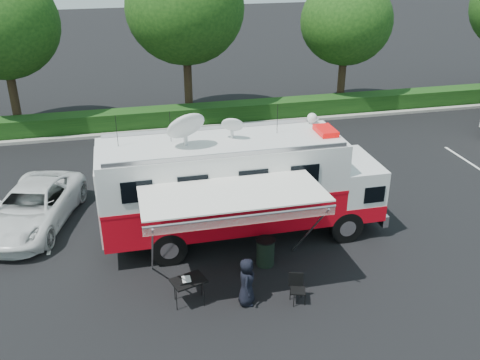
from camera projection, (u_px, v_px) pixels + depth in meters
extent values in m
plane|color=black|center=(243.00, 235.00, 18.57)|extent=(120.00, 120.00, 0.00)
cube|color=#9E998E|center=(268.00, 123.00, 29.04)|extent=(60.00, 0.35, 0.15)
cube|color=black|center=(264.00, 110.00, 29.65)|extent=(60.00, 1.20, 1.00)
cylinder|color=black|center=(13.00, 90.00, 27.22)|extent=(0.44, 0.44, 4.40)
ellipsoid|color=#14380F|center=(0.00, 24.00, 25.82)|extent=(5.63, 5.63, 5.35)
cylinder|color=black|center=(188.00, 76.00, 28.98)|extent=(0.44, 0.44, 4.80)
ellipsoid|color=#14380F|center=(185.00, 7.00, 27.46)|extent=(6.14, 6.14, 5.84)
cylinder|color=black|center=(342.00, 74.00, 31.00)|extent=(0.44, 0.44, 4.00)
ellipsoid|color=#14380F|center=(346.00, 21.00, 29.73)|extent=(5.12, 5.12, 4.86)
cube|color=silver|center=(55.00, 215.00, 19.88)|extent=(0.12, 5.50, 0.01)
cube|color=silver|center=(213.00, 198.00, 21.11)|extent=(0.12, 5.50, 0.01)
cube|color=silver|center=(354.00, 183.00, 22.34)|extent=(0.12, 5.50, 0.01)
cube|color=black|center=(243.00, 221.00, 18.33)|extent=(8.86, 1.44, 0.31)
cylinder|color=black|center=(346.00, 226.00, 18.01)|extent=(1.13, 0.33, 1.13)
cylinder|color=black|center=(322.00, 197.00, 20.00)|extent=(1.13, 0.33, 1.13)
cylinder|color=black|center=(169.00, 248.00, 16.79)|extent=(1.13, 0.33, 1.13)
cylinder|color=black|center=(162.00, 214.00, 18.78)|extent=(1.13, 0.33, 1.13)
cube|color=silver|center=(369.00, 205.00, 19.27)|extent=(0.21, 2.57, 0.41)
cube|color=silver|center=(352.00, 183.00, 18.69)|extent=(1.44, 2.57, 1.75)
cube|color=red|center=(350.00, 199.00, 18.96)|extent=(1.46, 2.59, 0.57)
cube|color=black|center=(371.00, 173.00, 18.70)|extent=(0.12, 2.27, 0.72)
cube|color=red|center=(222.00, 203.00, 17.85)|extent=(7.83, 2.57, 1.24)
cube|color=red|center=(222.00, 187.00, 17.59)|extent=(7.85, 2.59, 0.10)
cube|color=silver|center=(222.00, 165.00, 17.26)|extent=(7.83, 2.57, 1.44)
cube|color=silver|center=(221.00, 143.00, 16.93)|extent=(7.83, 2.57, 0.08)
cube|color=#CC0505|center=(326.00, 131.00, 17.58)|extent=(0.57, 0.98, 0.16)
sphere|color=silver|center=(312.00, 118.00, 18.43)|extent=(0.35, 0.35, 0.35)
ellipsoid|color=silver|center=(186.00, 126.00, 16.25)|extent=(1.24, 1.24, 0.37)
ellipsoid|color=silver|center=(233.00, 125.00, 16.97)|extent=(0.72, 0.72, 0.21)
cylinder|color=black|center=(117.00, 131.00, 16.41)|extent=(0.02, 0.02, 1.03)
cylinder|color=black|center=(170.00, 127.00, 16.75)|extent=(0.02, 0.02, 1.03)
cylinder|color=black|center=(277.00, 119.00, 17.47)|extent=(0.02, 0.02, 1.03)
cube|color=silver|center=(232.00, 193.00, 14.88)|extent=(5.15, 2.47, 0.21)
cube|color=red|center=(242.00, 220.00, 13.89)|extent=(5.15, 0.04, 0.29)
cylinder|color=#B2B2B7|center=(242.00, 216.00, 13.82)|extent=(5.15, 0.07, 0.07)
cylinder|color=#B2B2B7|center=(152.00, 251.00, 14.99)|extent=(0.05, 2.66, 2.97)
cylinder|color=#B2B2B7|center=(309.00, 232.00, 15.94)|extent=(0.05, 2.66, 2.97)
imported|color=silver|center=(36.00, 225.00, 19.21)|extent=(3.82, 5.75, 1.47)
imported|color=black|center=(247.00, 303.00, 15.24)|extent=(0.66, 0.83, 1.48)
cube|color=black|center=(188.00, 281.00, 14.92)|extent=(1.08, 0.90, 0.04)
cylinder|color=black|center=(177.00, 299.00, 14.79)|extent=(0.02, 0.02, 0.77)
cylinder|color=black|center=(174.00, 289.00, 15.21)|extent=(0.02, 0.02, 0.77)
cylinder|color=black|center=(204.00, 295.00, 14.95)|extent=(0.02, 0.02, 0.77)
cylinder|color=black|center=(201.00, 285.00, 15.37)|extent=(0.02, 0.02, 0.77)
cube|color=silver|center=(186.00, 279.00, 14.94)|extent=(0.24, 0.33, 0.01)
cube|color=black|center=(298.00, 290.00, 15.08)|extent=(0.52, 0.52, 0.04)
cube|color=black|center=(296.00, 279.00, 15.17)|extent=(0.41, 0.16, 0.46)
cylinder|color=black|center=(294.00, 301.00, 14.99)|extent=(0.02, 0.02, 0.41)
cylinder|color=black|center=(290.00, 294.00, 15.28)|extent=(0.02, 0.02, 0.41)
cylinder|color=black|center=(305.00, 299.00, 15.06)|extent=(0.02, 0.02, 0.41)
cylinder|color=black|center=(301.00, 292.00, 15.35)|extent=(0.02, 0.02, 0.41)
cylinder|color=black|center=(265.00, 252.00, 16.81)|extent=(0.57, 0.57, 0.87)
cylinder|color=black|center=(266.00, 240.00, 16.61)|extent=(0.61, 0.61, 0.04)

